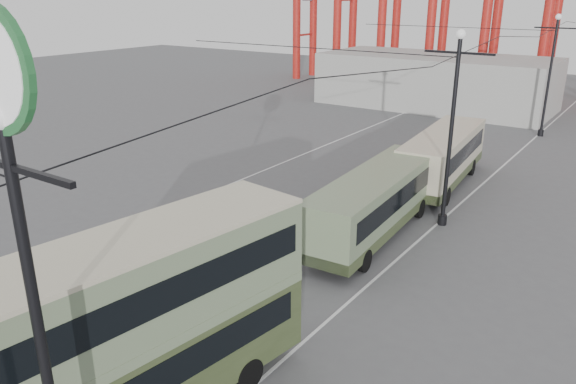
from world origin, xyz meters
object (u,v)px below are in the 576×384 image
Objects in this scene: double_decker_bus at (135,324)px; pedestrian at (306,245)px; single_decker_green at (376,201)px; single_decker_cream at (443,156)px; lamp_post_near at (15,193)px.

double_decker_bus is 10.40m from pedestrian.
single_decker_cream is (-0.04, 8.87, 0.07)m from single_decker_green.
lamp_post_near is 27.55m from single_decker_cream.
lamp_post_near is 19.07m from single_decker_green.
pedestrian is at bearing -105.64° from single_decker_green.
single_decker_cream is 13.36m from pedestrian.
double_decker_bus reaches higher than single_decker_green.
single_decker_green is at bearing 97.00° from lamp_post_near.
pedestrian is (-0.95, -4.43, -0.82)m from single_decker_green.
single_decker_cream reaches higher than single_decker_green.
double_decker_bus is 14.59m from single_decker_green.
pedestrian is (-0.91, -13.30, -0.88)m from single_decker_cream.
pedestrian is at bearing -99.04° from single_decker_cream.
lamp_post_near is at bearing 103.29° from pedestrian.
lamp_post_near is 1.04× the size of single_decker_cream.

